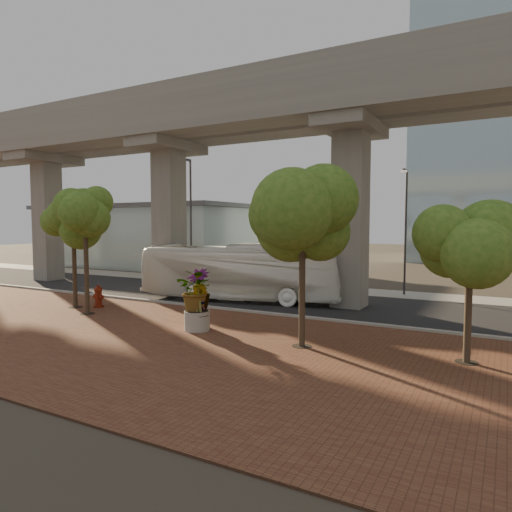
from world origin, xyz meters
The scene contains 18 objects.
ground centered at (0.00, 0.00, 0.00)m, with size 160.00×160.00×0.00m, color #332E25.
brick_plaza centered at (0.00, -8.00, 0.03)m, with size 70.00×13.00×0.06m, color brown.
asphalt_road centered at (0.00, 2.00, 0.02)m, with size 90.00×8.00×0.04m, color black.
curb_strip centered at (0.00, -2.00, 0.08)m, with size 70.00×0.25×0.16m, color #9C9A91.
far_sidewalk centered at (0.00, 7.50, 0.03)m, with size 90.00×3.00×0.06m, color #9C9A91.
transit_viaduct centered at (0.00, 2.00, 7.29)m, with size 72.00×5.60×12.40m.
station_pavilion centered at (-20.00, 16.00, 3.22)m, with size 23.00×13.00×6.30m.
transit_bus centered at (0.02, 0.97, 1.61)m, with size 2.71×11.53×3.21m, color white.
fire_hydrant centered at (-5.24, -4.62, 0.62)m, with size 0.58×0.52×1.17m.
planter_front centered at (2.26, -6.30, 1.56)m, with size 2.25×2.25×2.47m.
planter_right centered at (2.15, -6.04, 1.56)m, with size 2.31×2.31×2.47m.
planter_left centered at (2.41, -6.34, 1.24)m, with size 1.77×1.77×1.95m.
street_tree_far_west centered at (-6.29, -5.20, 4.56)m, with size 3.26×3.26×6.00m.
street_tree_near_west centered at (-4.34, -6.11, 4.68)m, with size 3.42×3.42×6.20m.
street_tree_near_east centered at (6.95, -6.50, 4.70)m, with size 4.26×4.26×6.60m.
street_tree_far_east centered at (12.18, -5.75, 4.09)m, with size 3.63×3.63×5.70m.
streetlamp_west centered at (-8.08, 6.94, 5.37)m, with size 0.46×1.34×9.21m.
streetlamp_east centered at (7.74, 7.40, 4.41)m, with size 0.37×1.09×7.56m.
Camera 1 is at (13.17, -21.09, 4.35)m, focal length 32.00 mm.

